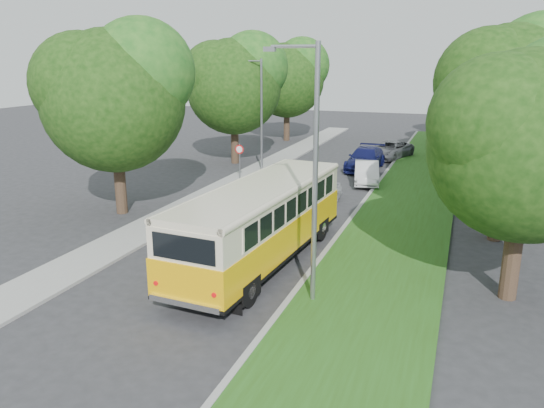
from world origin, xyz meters
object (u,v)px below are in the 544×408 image
(car_silver, at_px, (313,193))
(car_white, at_px, (367,173))
(vintage_bus, at_px, (262,224))
(car_blue, at_px, (365,159))
(lamppost_near, at_px, (312,168))
(car_grey, at_px, (390,150))
(lamppost_far, at_px, (260,111))

(car_silver, relative_size, car_white, 0.96)
(vintage_bus, relative_size, car_blue, 2.00)
(lamppost_near, distance_m, car_silver, 12.15)
(car_blue, height_order, car_grey, car_blue)
(vintage_bus, bearing_deg, lamppost_far, 115.60)
(car_blue, bearing_deg, car_silver, -93.67)
(car_silver, relative_size, car_grey, 0.81)
(car_silver, distance_m, car_white, 6.25)
(lamppost_far, xyz_separation_m, vintage_bus, (6.28, -15.96, -2.55))
(lamppost_near, bearing_deg, lamppost_far, 115.71)
(lamppost_far, bearing_deg, car_white, -9.97)
(lamppost_far, distance_m, vintage_bus, 17.34)
(lamppost_near, height_order, vintage_bus, lamppost_near)
(car_white, bearing_deg, lamppost_near, -96.71)
(lamppost_far, height_order, car_blue, lamppost_far)
(car_white, relative_size, car_blue, 0.79)
(car_silver, bearing_deg, car_white, 91.93)
(lamppost_near, relative_size, lamppost_far, 1.07)
(vintage_bus, bearing_deg, car_white, 89.08)
(car_white, relative_size, car_grey, 0.85)
(vintage_bus, xyz_separation_m, car_blue, (0.42, 18.93, -0.80))
(car_silver, height_order, car_blue, car_blue)
(lamppost_near, xyz_separation_m, lamppost_far, (-8.91, 18.50, -0.25))
(vintage_bus, distance_m, car_silver, 8.68)
(lamppost_near, relative_size, car_silver, 2.03)
(lamppost_near, distance_m, car_blue, 21.89)
(car_silver, bearing_deg, car_blue, 103.26)
(car_silver, xyz_separation_m, car_white, (1.73, 6.01, 0.01))
(lamppost_near, xyz_separation_m, vintage_bus, (-2.63, 2.54, -2.81))
(lamppost_far, bearing_deg, vintage_bus, -68.54)
(lamppost_near, bearing_deg, car_grey, 92.63)
(car_white, bearing_deg, car_silver, -117.26)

